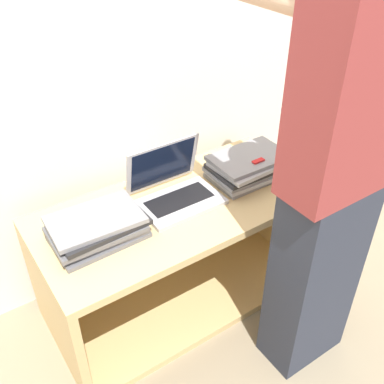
{
  "coord_description": "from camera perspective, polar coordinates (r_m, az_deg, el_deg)",
  "views": [
    {
      "loc": [
        -0.84,
        -1.03,
        1.78
      ],
      "look_at": [
        0.0,
        0.21,
        0.7
      ],
      "focal_mm": 42.0,
      "sensor_mm": 36.0,
      "label": 1
    }
  ],
  "objects": [
    {
      "name": "wall_back",
      "position": [
        2.02,
        -8.44,
        18.72
      ],
      "size": [
        8.0,
        0.05,
        2.4
      ],
      "color": "silver",
      "rests_on": "ground_plane"
    },
    {
      "name": "laptop_stack_right",
      "position": [
        2.14,
        7.21,
        3.21
      ],
      "size": [
        0.38,
        0.26,
        0.12
      ],
      "color": "gray",
      "rests_on": "cart"
    },
    {
      "name": "inventory_tag",
      "position": [
        2.07,
        8.42,
        3.94
      ],
      "size": [
        0.06,
        0.02,
        0.01
      ],
      "color": "red",
      "rests_on": "laptop_stack_right"
    },
    {
      "name": "laptop_open",
      "position": [
        1.98,
        -2.25,
        0.32
      ],
      "size": [
        0.36,
        0.29,
        0.25
      ],
      "color": "#B7B7BC",
      "rests_on": "cart"
    },
    {
      "name": "laptop_stack_left",
      "position": [
        1.82,
        -11.96,
        -4.48
      ],
      "size": [
        0.38,
        0.26,
        0.1
      ],
      "color": "slate",
      "rests_on": "cart"
    },
    {
      "name": "cart",
      "position": [
        2.21,
        -2.27,
        -6.73
      ],
      "size": [
        1.29,
        0.61,
        0.58
      ],
      "color": "tan",
      "rests_on": "ground_plane"
    },
    {
      "name": "person",
      "position": [
        1.6,
        17.68,
        2.06
      ],
      "size": [
        0.4,
        0.54,
        1.83
      ],
      "color": "#2D3342",
      "rests_on": "ground_plane"
    },
    {
      "name": "ground_plane",
      "position": [
        2.22,
        3.24,
        -17.64
      ],
      "size": [
        12.0,
        12.0,
        0.0
      ],
      "primitive_type": "plane",
      "color": "gray"
    }
  ]
}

